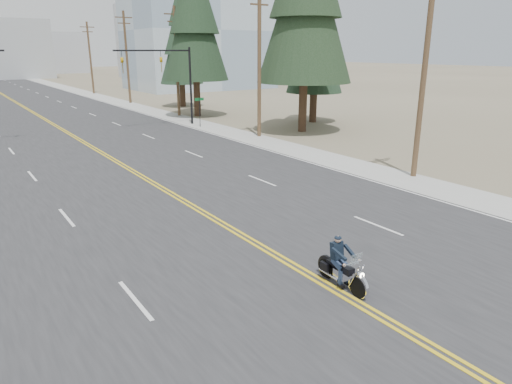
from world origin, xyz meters
name	(u,v)px	position (x,y,z in m)	size (l,w,h in m)	color
ground_plane	(367,310)	(0.00, 0.00, 0.00)	(400.00, 400.00, 0.00)	#776D56
road	(8,98)	(0.00, 70.00, 0.01)	(20.00, 200.00, 0.01)	#303033
sidewalk_right	(88,94)	(11.50, 70.00, 0.01)	(3.00, 200.00, 0.01)	#A5A5A0
traffic_mast_right	(170,71)	(8.98, 32.00, 4.94)	(7.10, 0.26, 7.00)	black
street_sign	(200,107)	(10.80, 30.00, 1.80)	(0.90, 0.06, 2.62)	black
utility_pole_a	(424,70)	(12.50, 8.00, 5.73)	(2.20, 0.30, 11.00)	brown
utility_pole_b	(259,60)	(12.50, 23.00, 5.98)	(2.20, 0.30, 11.50)	brown
utility_pole_c	(177,60)	(12.50, 38.00, 5.73)	(2.20, 0.30, 11.00)	brown
utility_pole_d	(127,56)	(12.50, 53.00, 5.98)	(2.20, 0.30, 11.50)	brown
utility_pole_e	(90,57)	(12.50, 70.00, 5.73)	(2.20, 0.30, 11.00)	brown
glass_building	(198,31)	(32.00, 70.00, 10.00)	(24.00, 16.00, 20.00)	#9EB5CC
haze_bldg_b	(9,49)	(8.00, 125.00, 7.00)	(18.00, 14.00, 14.00)	#ADB2B7
haze_bldg_c	(154,41)	(40.00, 110.00, 9.00)	(16.00, 12.00, 18.00)	#B7BCC6
haze_bldg_e	(59,53)	(25.00, 150.00, 6.00)	(14.00, 14.00, 12.00)	#B7BCC6
motorcyclist	(343,263)	(0.32, 1.30, 0.77)	(0.84, 1.97, 1.54)	black
conifer_mid	(316,34)	(21.32, 26.48, 8.18)	(5.34, 5.34, 14.25)	#382619
conifer_tall	(194,8)	(14.05, 36.72, 10.75)	(6.74, 6.74, 18.71)	#382619
conifer_far	(180,39)	(16.61, 45.54, 8.03)	(5.23, 5.23, 14.00)	#382619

